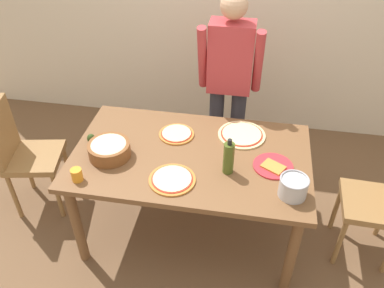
{
  "coord_description": "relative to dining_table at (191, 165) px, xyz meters",
  "views": [
    {
      "loc": [
        0.37,
        -2.04,
        2.47
      ],
      "look_at": [
        0.0,
        0.05,
        0.81
      ],
      "focal_mm": 37.35,
      "sensor_mm": 36.0,
      "label": 1
    }
  ],
  "objects": [
    {
      "name": "avocado",
      "position": [
        -0.71,
        0.01,
        0.13
      ],
      "size": [
        0.06,
        0.06,
        0.07
      ],
      "primitive_type": "ellipsoid",
      "color": "#2D4219",
      "rests_on": "dining_table"
    },
    {
      "name": "plate_with_slice",
      "position": [
        0.55,
        -0.04,
        0.1
      ],
      "size": [
        0.26,
        0.26,
        0.02
      ],
      "color": "red",
      "rests_on": "dining_table"
    },
    {
      "name": "pizza_second_cooked",
      "position": [
        -0.14,
        0.2,
        0.1
      ],
      "size": [
        0.25,
        0.25,
        0.02
      ],
      "color": "#C67A33",
      "rests_on": "dining_table"
    },
    {
      "name": "cup_orange",
      "position": [
        -0.65,
        -0.37,
        0.13
      ],
      "size": [
        0.07,
        0.07,
        0.08
      ],
      "primitive_type": "cylinder",
      "color": "orange",
      "rests_on": "dining_table"
    },
    {
      "name": "person_cook",
      "position": [
        0.17,
        0.76,
        0.27
      ],
      "size": [
        0.49,
        0.25,
        1.62
      ],
      "color": "#2D2D38",
      "rests_on": "ground"
    },
    {
      "name": "olive_oil_bottle",
      "position": [
        0.26,
        -0.13,
        0.2
      ],
      "size": [
        0.07,
        0.07,
        0.26
      ],
      "color": "#47561E",
      "rests_on": "dining_table"
    },
    {
      "name": "steel_pot",
      "position": [
        0.66,
        -0.27,
        0.16
      ],
      "size": [
        0.17,
        0.17,
        0.13
      ],
      "color": "#B7B7BC",
      "rests_on": "dining_table"
    },
    {
      "name": "ground",
      "position": [
        0.0,
        0.0,
        -0.67
      ],
      "size": [
        8.0,
        8.0,
        0.0
      ],
      "primitive_type": "plane",
      "color": "brown"
    },
    {
      "name": "dining_table",
      "position": [
        0.0,
        0.0,
        0.0
      ],
      "size": [
        1.6,
        0.96,
        0.76
      ],
      "color": "brown",
      "rests_on": "ground"
    },
    {
      "name": "pizza_raw_on_board",
      "position": [
        0.32,
        0.27,
        0.1
      ],
      "size": [
        0.34,
        0.34,
        0.02
      ],
      "color": "beige",
      "rests_on": "dining_table"
    },
    {
      "name": "popcorn_bowl",
      "position": [
        -0.53,
        -0.11,
        0.15
      ],
      "size": [
        0.28,
        0.28,
        0.11
      ],
      "color": "brown",
      "rests_on": "dining_table"
    },
    {
      "name": "pizza_cooked_on_tray",
      "position": [
        -0.07,
        -0.27,
        0.1
      ],
      "size": [
        0.29,
        0.29,
        0.02
      ],
      "color": "#C67A33",
      "rests_on": "dining_table"
    },
    {
      "name": "chair_wooden_left",
      "position": [
        -1.32,
        0.07,
        -0.13
      ],
      "size": [
        0.47,
        0.47,
        0.95
      ],
      "color": "olive",
      "rests_on": "ground"
    }
  ]
}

